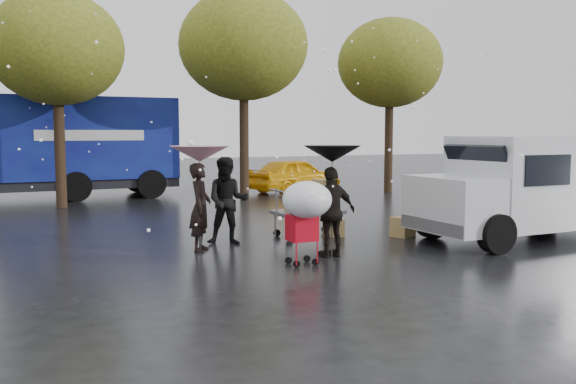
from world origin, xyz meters
name	(u,v)px	position (x,y,z in m)	size (l,w,h in m)	color
ground	(314,257)	(0.00, 0.00, 0.00)	(90.00, 90.00, 0.00)	black
person_pink	(200,207)	(-1.70, 1.48, 0.85)	(0.62, 0.41, 1.70)	black
person_middle	(228,201)	(-0.99, 1.92, 0.89)	(0.87, 0.68, 1.79)	black
person_black	(332,212)	(0.29, -0.12, 0.83)	(0.97, 0.40, 1.66)	black
umbrella_pink	(200,154)	(-1.70, 1.48, 1.87)	(1.15, 1.15, 2.02)	#4C4C4C
umbrella_black	(332,154)	(0.29, -0.12, 1.89)	(1.05, 1.05, 2.04)	#4C4C4C
vendor_cart	(311,204)	(0.97, 2.00, 0.73)	(1.52, 0.80, 1.27)	slate
shopping_cart	(306,205)	(-0.51, -0.65, 1.06)	(0.84, 0.84, 1.46)	red
white_van	(530,185)	(5.06, -0.24, 1.16)	(4.91, 2.18, 2.20)	silver
blue_truck	(61,148)	(-3.24, 12.64, 1.76)	(8.30, 2.60, 3.50)	#0D0D69
box_ground_near	(403,227)	(2.80, 1.16, 0.22)	(0.48, 0.39, 0.43)	olive
box_ground_far	(334,228)	(1.45, 1.85, 0.18)	(0.46, 0.36, 0.36)	olive
yellow_taxi	(295,175)	(5.09, 11.30, 0.66)	(1.56, 3.89, 1.32)	#FFB80D
tree_row	(157,47)	(-0.47, 10.00, 5.02)	(21.60, 4.40, 7.12)	black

